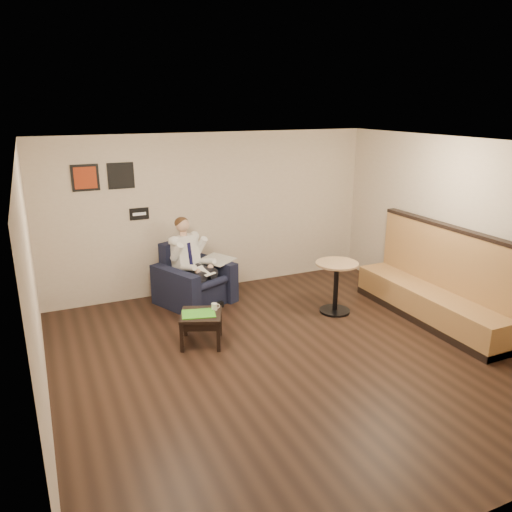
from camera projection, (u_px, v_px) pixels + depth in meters
name	position (u px, v px, depth m)	size (l,w,h in m)	color
ground	(291.00, 358.00, 6.68)	(6.00, 6.00, 0.00)	black
wall_back	(213.00, 213.00, 8.88)	(6.00, 0.02, 2.80)	beige
wall_front	(488.00, 370.00, 3.66)	(6.00, 0.02, 2.80)	beige
wall_left	(34.00, 295.00, 5.08)	(0.02, 6.00, 2.80)	beige
wall_right	(469.00, 234.00, 7.45)	(0.02, 6.00, 2.80)	beige
ceiling	(296.00, 145.00, 5.86)	(6.00, 6.00, 0.02)	white
seating_sign	(139.00, 214.00, 8.32)	(0.32, 0.02, 0.20)	black
art_print_left	(85.00, 178.00, 7.82)	(0.42, 0.03, 0.42)	#A53314
art_print_right	(121.00, 176.00, 8.03)	(0.42, 0.03, 0.42)	black
armchair	(194.00, 274.00, 8.40)	(1.05, 1.05, 1.02)	black
seated_man	(199.00, 265.00, 8.26)	(0.66, 1.00, 1.39)	white
lap_papers	(204.00, 271.00, 8.21)	(0.23, 0.33, 0.01)	white
newspaper	(217.00, 260.00, 8.58)	(0.44, 0.55, 0.01)	silver
side_table	(201.00, 328.00, 7.03)	(0.56, 0.56, 0.46)	black
green_folder	(199.00, 314.00, 6.94)	(0.46, 0.33, 0.01)	green
coffee_mug	(214.00, 307.00, 7.07)	(0.08, 0.08, 0.10)	white
smartphone	(205.00, 308.00, 7.12)	(0.14, 0.07, 0.01)	black
banquette	(433.00, 275.00, 7.68)	(0.68, 2.86, 1.46)	#A1723E
cafe_table	(336.00, 287.00, 8.05)	(0.68, 0.68, 0.85)	#A37D58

